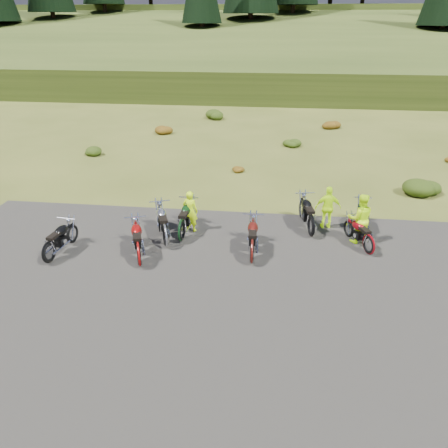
# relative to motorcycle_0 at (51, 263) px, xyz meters

# --- Properties ---
(ground) EXTENTS (300.00, 300.00, 0.00)m
(ground) POSITION_rel_motorcycle_0_xyz_m (5.59, 0.81, 0.00)
(ground) COLOR #424B19
(ground) RESTS_ON ground
(gravel_pad) EXTENTS (20.00, 12.00, 0.04)m
(gravel_pad) POSITION_rel_motorcycle_0_xyz_m (5.59, -1.19, 0.00)
(gravel_pad) COLOR black
(gravel_pad) RESTS_ON ground
(hill_slope) EXTENTS (300.00, 45.97, 9.37)m
(hill_slope) POSITION_rel_motorcycle_0_xyz_m (5.59, 50.81, 0.00)
(hill_slope) COLOR #2B3A13
(hill_slope) RESTS_ON ground
(hill_plateau) EXTENTS (300.00, 90.00, 9.17)m
(hill_plateau) POSITION_rel_motorcycle_0_xyz_m (5.59, 110.81, 0.00)
(hill_plateau) COLOR #2B3A13
(hill_plateau) RESTS_ON ground
(shrub_1) EXTENTS (1.03, 1.03, 0.61)m
(shrub_1) POSITION_rel_motorcycle_0_xyz_m (-3.51, 12.11, 0.31)
(shrub_1) COLOR #1B310C
(shrub_1) RESTS_ON ground
(shrub_2) EXTENTS (1.30, 1.30, 0.77)m
(shrub_2) POSITION_rel_motorcycle_0_xyz_m (-0.61, 17.41, 0.38)
(shrub_2) COLOR #67320C
(shrub_2) RESTS_ON ground
(shrub_3) EXTENTS (1.56, 1.56, 0.92)m
(shrub_3) POSITION_rel_motorcycle_0_xyz_m (2.29, 22.71, 0.46)
(shrub_3) COLOR #1B310C
(shrub_3) RESTS_ON ground
(shrub_4) EXTENTS (0.77, 0.77, 0.45)m
(shrub_4) POSITION_rel_motorcycle_0_xyz_m (5.19, 10.01, 0.23)
(shrub_4) COLOR #67320C
(shrub_4) RESTS_ON ground
(shrub_5) EXTENTS (1.03, 1.03, 0.61)m
(shrub_5) POSITION_rel_motorcycle_0_xyz_m (8.09, 15.31, 0.31)
(shrub_5) COLOR #1B310C
(shrub_5) RESTS_ON ground
(shrub_6) EXTENTS (1.30, 1.30, 0.77)m
(shrub_6) POSITION_rel_motorcycle_0_xyz_m (10.99, 20.61, 0.38)
(shrub_6) COLOR #67320C
(shrub_6) RESTS_ON ground
(shrub_7) EXTENTS (1.56, 1.56, 0.92)m
(shrub_7) POSITION_rel_motorcycle_0_xyz_m (13.89, 7.91, 0.46)
(shrub_7) COLOR #1B310C
(shrub_7) RESTS_ON ground
(motorcycle_0) EXTENTS (0.94, 2.16, 1.09)m
(motorcycle_0) POSITION_rel_motorcycle_0_xyz_m (0.00, 0.00, 0.00)
(motorcycle_0) COLOR black
(motorcycle_0) RESTS_ON ground
(motorcycle_1) EXTENTS (1.49, 2.40, 1.19)m
(motorcycle_1) POSITION_rel_motorcycle_0_xyz_m (2.97, 0.16, 0.00)
(motorcycle_1) COLOR maroon
(motorcycle_1) RESTS_ON ground
(motorcycle_2) EXTENTS (0.83, 2.32, 1.20)m
(motorcycle_2) POSITION_rel_motorcycle_0_xyz_m (3.97, 2.02, 0.00)
(motorcycle_2) COLOR black
(motorcycle_2) RESTS_ON ground
(motorcycle_3) EXTENTS (1.58, 2.47, 1.23)m
(motorcycle_3) POSITION_rel_motorcycle_0_xyz_m (3.50, 1.54, 0.00)
(motorcycle_3) COLOR #A4A4A8
(motorcycle_3) RESTS_ON ground
(motorcycle_4) EXTENTS (0.86, 2.31, 1.19)m
(motorcycle_4) POSITION_rel_motorcycle_0_xyz_m (6.56, 0.78, 0.00)
(motorcycle_4) COLOR #48100C
(motorcycle_4) RESTS_ON ground
(motorcycle_5) EXTENTS (1.17, 2.43, 1.22)m
(motorcycle_5) POSITION_rel_motorcycle_0_xyz_m (8.59, 2.97, 0.00)
(motorcycle_5) COLOR black
(motorcycle_5) RESTS_ON ground
(motorcycle_6) EXTENTS (1.36, 2.06, 1.03)m
(motorcycle_6) POSITION_rel_motorcycle_0_xyz_m (10.44, 1.84, 0.00)
(motorcycle_6) COLOR maroon
(motorcycle_6) RESTS_ON ground
(motorcycle_7) EXTENTS (0.76, 2.12, 1.10)m
(motorcycle_7) POSITION_rel_motorcycle_0_xyz_m (10.52, 3.15, 0.00)
(motorcycle_7) COLOR black
(motorcycle_7) RESTS_ON ground
(person_middle) EXTENTS (0.64, 0.49, 1.58)m
(person_middle) POSITION_rel_motorcycle_0_xyz_m (4.13, 2.88, 0.79)
(person_middle) COLOR #C5F30C
(person_middle) RESTS_ON ground
(person_right_a) EXTENTS (0.91, 0.73, 1.81)m
(person_right_a) POSITION_rel_motorcycle_0_xyz_m (10.21, 2.70, 0.91)
(person_right_a) COLOR #C5F30C
(person_right_a) RESTS_ON ground
(person_right_b) EXTENTS (1.00, 0.49, 1.64)m
(person_right_b) POSITION_rel_motorcycle_0_xyz_m (9.22, 3.76, 0.82)
(person_right_b) COLOR #C5F30C
(person_right_b) RESTS_ON ground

